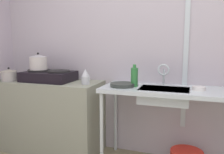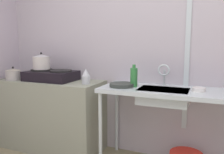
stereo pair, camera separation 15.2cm
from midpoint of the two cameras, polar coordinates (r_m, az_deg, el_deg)
wall_back at (r=2.60m, az=14.44°, el=7.29°), size 4.78×0.10×2.46m
wall_metal_strip at (r=2.52m, az=19.81°, el=9.86°), size 0.05×0.01×1.97m
counter_concrete at (r=2.93m, az=-13.31°, el=-8.83°), size 1.26×0.53×0.83m
counter_sink at (r=2.31m, az=20.03°, el=-4.66°), size 1.69×0.53×0.83m
stove at (r=2.81m, az=-13.14°, el=0.40°), size 0.57×0.39×0.13m
pot_on_left_burner at (r=2.87m, az=-15.45°, el=3.62°), size 0.20×0.20×0.20m
pot_beside_stove at (r=2.99m, az=-21.67°, el=0.64°), size 0.18×0.18×0.16m
percolator at (r=2.50m, az=-4.68°, el=0.10°), size 0.09×0.09×0.17m
sink_basin at (r=2.31m, az=14.28°, el=-4.62°), size 0.47×0.31×0.14m
faucet at (r=2.42m, az=14.34°, el=1.25°), size 0.12×0.07×0.23m
frying_pan at (r=2.35m, az=4.25°, el=-1.96°), size 0.25×0.25×0.04m
small_bowl_on_drainboard at (r=2.29m, az=22.26°, el=-2.85°), size 0.12×0.12×0.04m
bottle_by_sink at (r=2.34m, az=7.23°, el=-0.02°), size 0.07×0.07×0.22m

